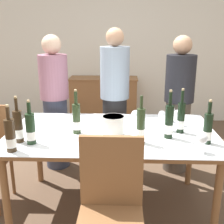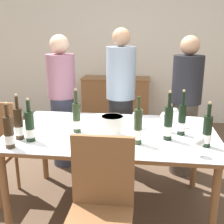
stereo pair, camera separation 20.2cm
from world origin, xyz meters
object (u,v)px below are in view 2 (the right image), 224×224
Objects in this scene: wine_glass_0 at (174,112)px; person_guest_right at (185,108)px; wine_glass_4 at (164,116)px; ice_bucket at (112,125)px; wine_glass_1 at (181,116)px; dining_table at (112,138)px; person_guest_left at (121,102)px; person_host at (62,103)px; wine_glass_5 at (199,142)px; wine_glass_3 at (137,116)px; wine_bottle_0 at (182,120)px; wine_bottle_6 at (77,118)px; wine_bottle_7 at (9,133)px; wine_glass_2 at (168,122)px; wine_bottle_3 at (207,132)px; wine_bottle_4 at (19,124)px; chair_near_front at (101,202)px; sideboard_cabinet at (116,101)px; wine_bottle_2 at (30,127)px; wine_bottle_5 at (138,128)px; wine_bottle_1 at (168,124)px.

wine_glass_0 is 0.10× the size of person_guest_right.
ice_bucket is at bearing -147.38° from wine_glass_4.
wine_glass_1 is at bearing -101.59° from person_guest_right.
dining_table is 0.53m from wine_glass_4.
person_guest_left is (-0.56, 0.50, -0.04)m from wine_glass_0.
person_host reaches higher than wine_glass_4.
wine_glass_1 is 0.09× the size of person_host.
wine_glass_5 is (0.11, -0.72, -0.01)m from wine_glass_0.
wine_glass_3 is at bearing -167.63° from wine_glass_4.
wine_bottle_6 is (-0.90, -0.05, -0.00)m from wine_bottle_0.
wine_bottle_6 is 1.09× the size of wine_bottle_7.
person_guest_left reaches higher than wine_glass_2.
ice_bucket reaches higher than wine_glass_0.
person_guest_left is at bearing 126.72° from wine_glass_4.
wine_bottle_7 reaches higher than wine_bottle_3.
person_guest_right is (1.47, 1.06, -0.10)m from wine_bottle_4.
chair_near_front is at bearing -65.53° from person_host.
ice_bucket is 0.49m from wine_glass_2.
chair_near_front is at bearing -119.74° from wine_glass_2.
person_host is (-0.91, 0.69, -0.08)m from wine_glass_3.
wine_bottle_2 is at bearing -97.85° from sideboard_cabinet.
wine_glass_1 reaches higher than wine_glass_2.
wine_bottle_4 is 1.41m from wine_glass_5.
ice_bucket reaches higher than wine_glass_5.
wine_bottle_3 is at bearing -9.92° from wine_bottle_6.
ice_bucket is 1.39× the size of wine_glass_2.
sideboard_cabinet is at bearing 110.43° from wine_glass_1.
wine_glass_4 is at bearing 22.52° from dining_table.
wine_glass_1 is 1.08× the size of wine_glass_2.
wine_bottle_4 is at bearing 146.44° from chair_near_front.
chair_near_front is (0.65, -0.47, -0.33)m from wine_bottle_2.
dining_table is at bearing -84.42° from sideboard_cabinet.
wine_bottle_0 reaches higher than wine_bottle_5.
wine_bottle_3 is at bearing -46.45° from wine_glass_2.
wine_bottle_0 is (0.84, -2.48, 0.48)m from sideboard_cabinet.
wine_bottle_1 is 0.45m from wine_glass_0.
wine_bottle_6 is (-0.78, 0.08, -0.01)m from wine_bottle_1.
wine_bottle_1 is 0.41× the size of chair_near_front.
wine_glass_1 is 0.40m from wine_glass_3.
wine_glass_1 reaches higher than dining_table.
wine_glass_0 is 0.73m from wine_glass_5.
wine_bottle_7 reaches higher than wine_glass_0.
chair_near_front is at bearing -126.87° from wine_bottle_0.
wine_glass_0 is 0.09× the size of person_guest_left.
wine_bottle_5 is at bearing -145.51° from wine_bottle_0.
wine_bottle_3 is 0.58m from wine_glass_0.
person_host is at bearing 143.93° from wine_bottle_3.
wine_bottle_4 reaches higher than wine_glass_5.
wine_glass_1 reaches higher than wine_glass_5.
wine_bottle_2 is 0.86m from wine_bottle_5.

